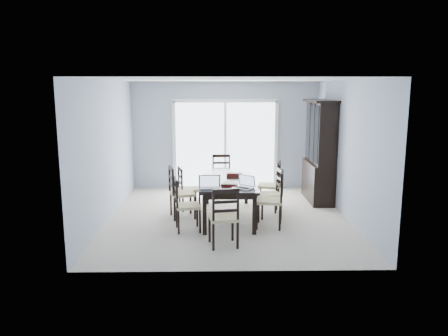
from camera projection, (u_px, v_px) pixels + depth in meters
The scene contains 24 objects.
floor at pixel (228, 217), 8.41m from camera, with size 5.00×5.00×0.00m, color beige.
ceiling at pixel (228, 80), 7.93m from camera, with size 5.00×5.00×0.00m, color white.
back_wall at pixel (225, 136), 10.62m from camera, with size 4.50×0.02×2.60m, color #99A5B7.
wall_left at pixel (107, 151), 8.13m from camera, with size 0.02×5.00×2.60m, color #99A5B7.
wall_right at pixel (347, 150), 8.21m from camera, with size 0.02×5.00×2.60m, color #99A5B7.
balcony at pixel (224, 181), 11.86m from camera, with size 4.50×2.00×0.10m, color gray.
railing at pixel (224, 154), 12.73m from camera, with size 4.50×0.06×1.10m, color #99999E.
dining_table at pixel (228, 183), 8.28m from camera, with size 1.00×2.20×0.75m.
china_hutch at pixel (319, 152), 9.47m from camera, with size 0.50×1.38×2.20m.
sliding_door at pixel (225, 144), 10.64m from camera, with size 2.52×0.05×2.18m.
chair_left_near at pixel (182, 199), 7.52m from camera, with size 0.48×0.47×1.08m.
chair_left_mid at pixel (177, 187), 8.26m from camera, with size 0.54×0.53×1.15m.
chair_left_far at pixel (185, 184), 8.85m from camera, with size 0.48×0.47×1.01m.
chair_right_near at pixel (275, 193), 7.71m from camera, with size 0.53×0.51×1.18m.
chair_right_mid at pixel (274, 187), 8.36m from camera, with size 0.47×0.46×1.08m.
chair_right_far at pixel (274, 179), 9.00m from camera, with size 0.52×0.51×1.12m.
chair_end_near at pixel (224, 211), 6.72m from camera, with size 0.49×0.50×1.12m.
chair_end_far at pixel (222, 171), 9.92m from camera, with size 0.43×0.45×1.10m.
laptop_dark at pixel (210, 187), 7.31m from camera, with size 0.38×0.27×0.25m.
laptop_silver at pixel (243, 186), 7.49m from camera, with size 0.40×0.37×0.22m.
book_stack at pixel (229, 184), 7.74m from camera, with size 0.32×0.26×0.05m.
cell_phone at pixel (228, 191), 7.28m from camera, with size 0.10×0.05×0.01m, color black.
game_box at pixel (234, 175), 8.49m from camera, with size 0.30×0.15×0.07m, color #470E13.
hot_tub at pixel (207, 159), 11.93m from camera, with size 2.20×2.02×1.03m.
Camera 1 is at (-0.22, -8.09, 2.48)m, focal length 35.00 mm.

